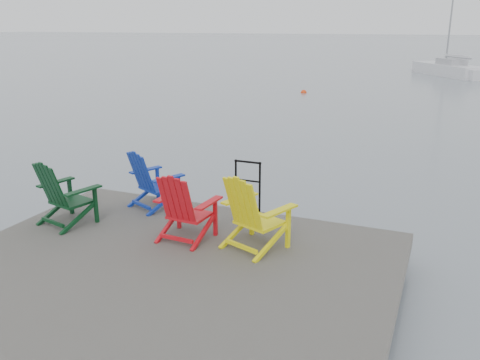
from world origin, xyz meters
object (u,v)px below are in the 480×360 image
at_px(chair_green, 63,193).
at_px(chair_red, 184,206).
at_px(sailboat_near, 448,70).
at_px(chair_blue, 151,179).
at_px(buoy_b, 304,93).
at_px(handrail, 248,181).
at_px(chair_yellow, 253,212).

xyz_separation_m(chair_green, chair_red, (2.08, 0.19, -0.01)).
bearing_deg(sailboat_near, chair_blue, -129.84).
relative_size(chair_blue, buoy_b, 3.12).
relative_size(chair_green, chair_red, 1.02).
bearing_deg(chair_green, chair_blue, 68.59).
height_order(handrail, buoy_b, handrail).
xyz_separation_m(handrail, chair_yellow, (0.64, -1.40, 0.02)).
relative_size(chair_yellow, buoy_b, 3.36).
xyz_separation_m(handrail, sailboat_near, (2.64, 33.39, -0.69)).
relative_size(handrail, chair_blue, 0.87).
bearing_deg(chair_red, buoy_b, 104.83).
height_order(chair_yellow, buoy_b, chair_yellow).
xyz_separation_m(chair_blue, chair_yellow, (2.25, -0.92, 0.04)).
height_order(chair_red, buoy_b, chair_red).
xyz_separation_m(chair_yellow, sailboat_near, (2.00, 34.79, -0.71)).
bearing_deg(chair_yellow, buoy_b, 124.46).
xyz_separation_m(chair_green, buoy_b, (-1.95, 21.27, -1.04)).
xyz_separation_m(handrail, buoy_b, (-4.45, 19.58, -1.04)).
bearing_deg(chair_blue, buoy_b, 122.57).
distance_m(chair_red, sailboat_near, 35.03).
bearing_deg(chair_blue, handrail, 40.86).
bearing_deg(chair_green, sailboat_near, 96.14).
height_order(chair_blue, buoy_b, chair_blue).
bearing_deg(handrail, sailboat_near, 85.48).
distance_m(chair_blue, sailboat_near, 34.14).
distance_m(handrail, chair_red, 1.55).
bearing_deg(sailboat_near, handrail, -127.19).
relative_size(chair_red, chair_yellow, 0.94).
bearing_deg(sailboat_near, buoy_b, -149.83).
distance_m(chair_blue, chair_red, 1.58).
relative_size(chair_green, buoy_b, 3.22).
bearing_deg(chair_red, chair_green, -170.73).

